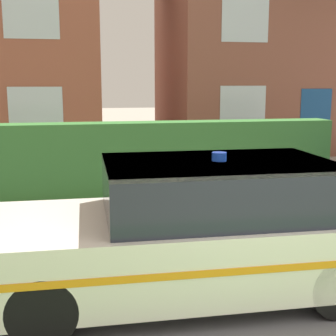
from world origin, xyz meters
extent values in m
cube|color=#5B5B60|center=(0.00, 3.62, 0.01)|extent=(28.00, 5.33, 0.01)
cube|color=#3D7F38|center=(-0.78, 6.92, 0.76)|extent=(8.37, 0.62, 1.51)
cylinder|color=black|center=(-2.17, 3.14, 0.33)|extent=(0.64, 0.21, 0.63)
cylinder|color=black|center=(-2.19, 1.59, 0.33)|extent=(0.64, 0.21, 0.63)
cylinder|color=black|center=(0.64, 3.10, 0.33)|extent=(0.64, 0.21, 0.63)
cube|color=silver|center=(-0.78, 2.35, 0.55)|extent=(4.56, 1.81, 0.73)
cube|color=#232833|center=(-0.38, 2.34, 1.20)|extent=(2.43, 1.61, 0.56)
cube|color=silver|center=(-0.38, 2.34, 1.46)|extent=(2.43, 1.61, 0.04)
cube|color=orange|center=(-0.76, 3.22, 0.61)|extent=(4.31, 0.07, 0.07)
cube|color=orange|center=(-0.79, 1.47, 0.61)|extent=(4.31, 0.07, 0.07)
cylinder|color=blue|center=(-0.38, 2.34, 1.52)|extent=(0.16, 0.16, 0.09)
cube|color=silver|center=(-2.90, 10.50, 1.53)|extent=(1.40, 0.02, 1.30)
cube|color=silver|center=(-2.90, 10.50, 4.04)|extent=(1.40, 0.02, 1.30)
cube|color=brown|center=(5.03, 13.73, 2.76)|extent=(7.47, 5.75, 5.51)
cube|color=navy|center=(5.31, 10.85, 1.05)|extent=(1.00, 0.02, 2.10)
cube|color=silver|center=(2.97, 10.85, 1.54)|extent=(1.40, 0.02, 1.30)
cube|color=silver|center=(2.97, 10.85, 4.08)|extent=(1.40, 0.02, 1.30)
camera|label=1|loc=(-1.84, -2.35, 2.30)|focal=50.00mm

